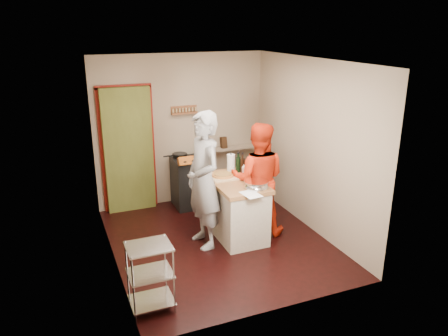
{
  "coord_description": "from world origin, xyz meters",
  "views": [
    {
      "loc": [
        -2.1,
        -5.38,
        3.06
      ],
      "look_at": [
        0.09,
        0.0,
        1.13
      ],
      "focal_mm": 35.0,
      "sensor_mm": 36.0,
      "label": 1
    }
  ],
  "objects": [
    {
      "name": "floor",
      "position": [
        0.0,
        0.0,
        0.0
      ],
      "size": [
        3.5,
        3.5,
        0.0
      ],
      "primitive_type": "plane",
      "color": "black",
      "rests_on": "ground"
    },
    {
      "name": "island",
      "position": [
        0.32,
        0.1,
        0.46
      ],
      "size": [
        0.68,
        1.3,
        1.18
      ],
      "color": "beige",
      "rests_on": "ground"
    },
    {
      "name": "person_stripe",
      "position": [
        -0.22,
        0.01,
        0.98
      ],
      "size": [
        0.54,
        0.76,
        1.96
      ],
      "primitive_type": "imported",
      "rotation": [
        0.0,
        0.0,
        -1.47
      ],
      "color": "#A4A3A8",
      "rests_on": "ground"
    },
    {
      "name": "back_wall",
      "position": [
        -0.64,
        1.78,
        1.13
      ],
      "size": [
        3.0,
        0.44,
        2.6
      ],
      "color": "gray",
      "rests_on": "ground"
    },
    {
      "name": "ceiling",
      "position": [
        0.0,
        0.0,
        2.61
      ],
      "size": [
        3.0,
        3.5,
        0.02
      ],
      "primitive_type": "cube",
      "color": "white",
      "rests_on": "back_wall"
    },
    {
      "name": "wire_shelving",
      "position": [
        -1.28,
        -1.2,
        0.44
      ],
      "size": [
        0.48,
        0.4,
        0.8
      ],
      "color": "silver",
      "rests_on": "ground"
    },
    {
      "name": "left_wall",
      "position": [
        -1.5,
        0.0,
        1.3
      ],
      "size": [
        0.04,
        3.5,
        2.6
      ],
      "primitive_type": "cube",
      "color": "gray",
      "rests_on": "ground"
    },
    {
      "name": "stove",
      "position": [
        0.05,
        1.42,
        0.45
      ],
      "size": [
        0.6,
        0.63,
        1.0
      ],
      "color": "black",
      "rests_on": "ground"
    },
    {
      "name": "person_red",
      "position": [
        0.67,
        0.09,
        0.85
      ],
      "size": [
        1.04,
        0.97,
        1.71
      ],
      "primitive_type": "imported",
      "rotation": [
        0.0,
        0.0,
        2.64
      ],
      "color": "red",
      "rests_on": "ground"
    },
    {
      "name": "right_wall",
      "position": [
        1.5,
        0.0,
        1.3
      ],
      "size": [
        0.04,
        3.5,
        2.6
      ],
      "primitive_type": "cube",
      "color": "gray",
      "rests_on": "ground"
    }
  ]
}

